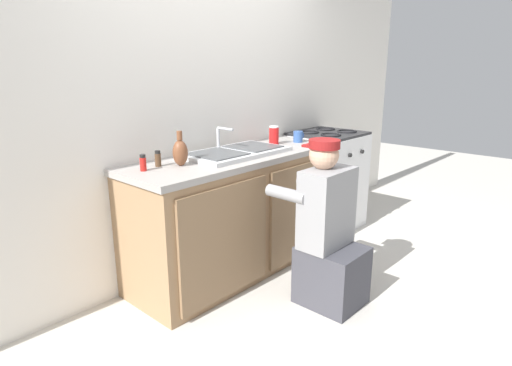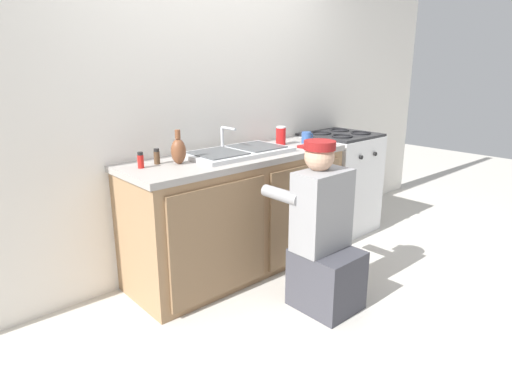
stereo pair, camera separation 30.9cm
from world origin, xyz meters
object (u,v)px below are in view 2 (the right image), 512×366
(stove_range, at_px, (338,182))
(soda_cup_red, at_px, (281,136))
(spice_bottle_red, at_px, (141,160))
(vase_decorative, at_px, (178,151))
(spice_bottle_pepper, at_px, (157,157))
(sink_double_basin, at_px, (238,151))
(plumber_person, at_px, (323,240))
(coffee_mug, at_px, (306,137))

(stove_range, height_order, soda_cup_red, soda_cup_red)
(spice_bottle_red, relative_size, vase_decorative, 0.46)
(spice_bottle_pepper, height_order, spice_bottle_red, same)
(vase_decorative, bearing_deg, sink_double_basin, -1.65)
(sink_double_basin, height_order, plumber_person, same)
(coffee_mug, bearing_deg, sink_double_basin, 177.42)
(soda_cup_red, bearing_deg, spice_bottle_pepper, 177.54)
(stove_range, bearing_deg, soda_cup_red, 175.19)
(coffee_mug, height_order, spice_bottle_pepper, spice_bottle_pepper)
(soda_cup_red, bearing_deg, coffee_mug, -23.12)
(spice_bottle_pepper, relative_size, vase_decorative, 0.46)
(spice_bottle_red, bearing_deg, coffee_mug, -4.11)
(sink_double_basin, distance_m, coffee_mug, 0.73)
(sink_double_basin, height_order, spice_bottle_red, sink_double_basin)
(spice_bottle_red, height_order, soda_cup_red, soda_cup_red)
(spice_bottle_pepper, distance_m, vase_decorative, 0.15)
(plumber_person, height_order, soda_cup_red, plumber_person)
(plumber_person, bearing_deg, sink_double_basin, 93.67)
(stove_range, distance_m, spice_bottle_pepper, 1.93)
(sink_double_basin, xyz_separation_m, stove_range, (1.25, -0.00, -0.46))
(stove_range, distance_m, spice_bottle_red, 2.06)
(sink_double_basin, xyz_separation_m, plumber_person, (0.05, -0.80, -0.47))
(plumber_person, bearing_deg, soda_cup_red, 61.65)
(plumber_person, distance_m, vase_decorative, 1.12)
(spice_bottle_red, xyz_separation_m, vase_decorative, (0.25, -0.06, 0.04))
(sink_double_basin, distance_m, spice_bottle_pepper, 0.62)
(coffee_mug, distance_m, vase_decorative, 1.23)
(coffee_mug, distance_m, soda_cup_red, 0.24)
(sink_double_basin, bearing_deg, spice_bottle_red, 174.41)
(plumber_person, xyz_separation_m, coffee_mug, (0.68, 0.76, 0.50))
(plumber_person, relative_size, spice_bottle_red, 10.52)
(spice_bottle_pepper, bearing_deg, vase_decorative, -39.79)
(coffee_mug, bearing_deg, plumber_person, -131.58)
(spice_bottle_pepper, distance_m, soda_cup_red, 1.13)
(sink_double_basin, distance_m, stove_range, 1.33)
(plumber_person, relative_size, coffee_mug, 8.76)
(sink_double_basin, xyz_separation_m, spice_bottle_red, (-0.75, 0.07, 0.03))
(sink_double_basin, distance_m, spice_bottle_red, 0.75)
(plumber_person, height_order, spice_bottle_pepper, plumber_person)
(stove_range, distance_m, soda_cup_red, 0.90)
(plumber_person, xyz_separation_m, soda_cup_red, (0.46, 0.86, 0.53))
(coffee_mug, xyz_separation_m, soda_cup_red, (-0.22, 0.09, 0.03))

